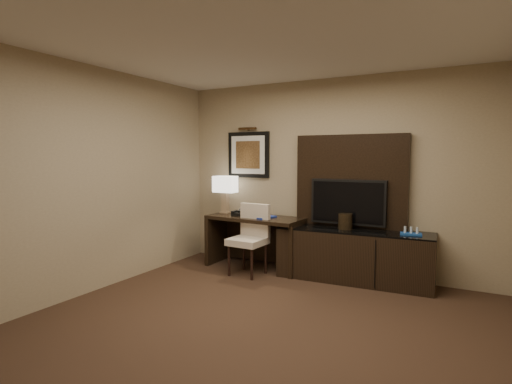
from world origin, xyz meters
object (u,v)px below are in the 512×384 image
Objects in this scene: desk_chair at (248,241)px; ice_bucket at (345,221)px; table_lamp at (225,194)px; desk_phone at (240,212)px; minibar_tray at (411,231)px; tv at (348,202)px; desk at (255,242)px; credenza at (354,255)px.

desk_chair reaches higher than ice_bucket.
table_lamp is 2.85× the size of desk_phone.
desk_phone reaches higher than minibar_tray.
table_lamp is at bearing -177.63° from tv.
table_lamp is at bearing 172.82° from desk.
desk_phone is (-1.66, -0.10, 0.47)m from credenza.
table_lamp reaches higher than desk_phone.
ice_bucket reaches higher than desk.
credenza is 7.92× the size of minibar_tray.
tv is at bearing 129.67° from credenza.
table_lamp is at bearing 175.35° from credenza.
minibar_tray is (2.13, 0.05, 0.34)m from desk.
desk is 6.94× the size of ice_bucket.
ice_bucket is (1.90, -0.06, -0.26)m from table_lamp.
credenza is at bearing 5.60° from desk.
tv is at bearing 27.64° from desk_chair.
credenza is 0.46m from ice_bucket.
desk_chair is at bearing -74.61° from desk.
desk is at bearing -10.79° from table_lamp.
credenza is 1.96× the size of tv.
ice_bucket is (0.01, -0.14, -0.24)m from tv.
desk is 0.89m from table_lamp.
tv reaches higher than credenza.
tv is (1.31, 0.19, 0.64)m from desk.
table_lamp reaches higher than ice_bucket.
desk is 1.48× the size of desk_chair.
tv is 0.88m from minibar_tray.
credenza is 0.71m from tv.
tv is at bearing 170.42° from minibar_tray.
credenza is at bearing -1.75° from table_lamp.
tv reaches higher than desk_chair.
table_lamp is at bearing 147.70° from desk_chair.
table_lamp is 0.46m from desk_phone.
ice_bucket is 0.82× the size of minibar_tray.
credenza is at bearing -179.86° from minibar_tray.
desk is 5.69× the size of minibar_tray.
desk is 1.37m from ice_bucket.
desk is at bearing 10.44° from desk_phone.
credenza is 2.14m from table_lamp.
credenza is 9.75× the size of desk_phone.
desk_chair reaches higher than desk.
minibar_tray is at bearing -2.76° from credenza.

